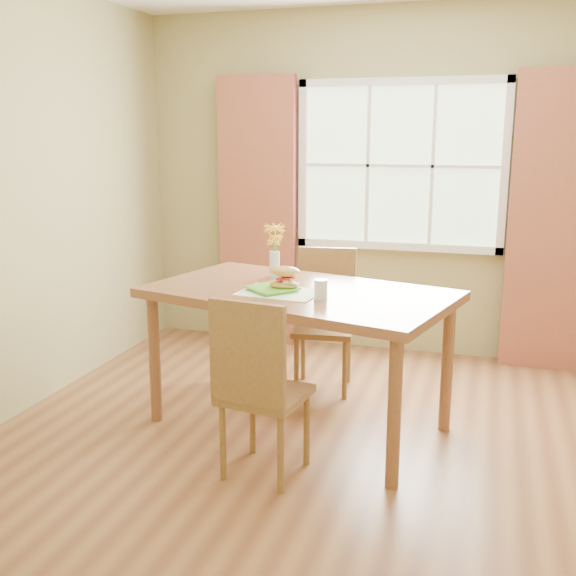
# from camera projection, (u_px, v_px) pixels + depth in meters

# --- Properties ---
(room) EXTENTS (4.24, 3.84, 2.74)m
(room) POSITION_uv_depth(u_px,v_px,m) (350.00, 211.00, 3.52)
(room) COLOR brown
(room) RESTS_ON ground
(window) EXTENTS (1.62, 0.06, 1.32)m
(window) POSITION_uv_depth(u_px,v_px,m) (400.00, 166.00, 5.23)
(window) COLOR #B1D9A4
(window) RESTS_ON room
(curtain_left) EXTENTS (0.65, 0.08, 2.20)m
(curtain_left) POSITION_uv_depth(u_px,v_px,m) (257.00, 213.00, 5.56)
(curtain_left) COLOR maroon
(curtain_left) RESTS_ON room
(curtain_right) EXTENTS (0.65, 0.08, 2.20)m
(curtain_right) POSITION_uv_depth(u_px,v_px,m) (554.00, 224.00, 4.91)
(curtain_right) COLOR maroon
(curtain_right) RESTS_ON room
(dining_table) EXTENTS (1.94, 1.39, 0.85)m
(dining_table) POSITION_uv_depth(u_px,v_px,m) (299.00, 304.00, 3.97)
(dining_table) COLOR brown
(dining_table) RESTS_ON room
(chair_near) EXTENTS (0.46, 0.46, 0.97)m
(chair_near) POSITION_uv_depth(u_px,v_px,m) (258.00, 382.00, 3.37)
(chair_near) COLOR brown
(chair_near) RESTS_ON room
(chair_far) EXTENTS (0.45, 0.45, 0.97)m
(chair_far) POSITION_uv_depth(u_px,v_px,m) (325.00, 312.00, 4.69)
(chair_far) COLOR brown
(chair_far) RESTS_ON room
(placemat) EXTENTS (0.48, 0.37, 0.01)m
(placemat) POSITION_uv_depth(u_px,v_px,m) (280.00, 292.00, 3.87)
(placemat) COLOR #E9F1CC
(placemat) RESTS_ON dining_table
(plate) EXTENTS (0.34, 0.34, 0.01)m
(plate) POSITION_uv_depth(u_px,v_px,m) (272.00, 290.00, 3.90)
(plate) COLOR #54C030
(plate) RESTS_ON placemat
(croissant_sandwich) EXTENTS (0.19, 0.14, 0.13)m
(croissant_sandwich) POSITION_uv_depth(u_px,v_px,m) (285.00, 278.00, 3.89)
(croissant_sandwich) COLOR #D08646
(croissant_sandwich) RESTS_ON plate
(water_glass) EXTENTS (0.07, 0.07, 0.11)m
(water_glass) POSITION_uv_depth(u_px,v_px,m) (321.00, 290.00, 3.71)
(water_glass) COLOR silver
(water_glass) RESTS_ON dining_table
(flower_vase) EXTENTS (0.14, 0.14, 0.34)m
(flower_vase) POSITION_uv_depth(u_px,v_px,m) (275.00, 245.00, 4.26)
(flower_vase) COLOR silver
(flower_vase) RESTS_ON dining_table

